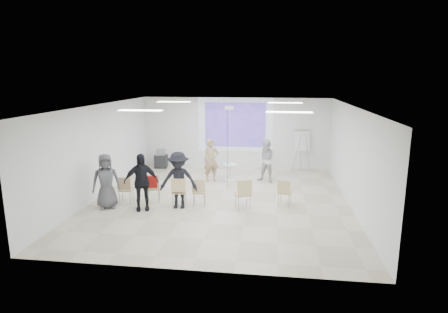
# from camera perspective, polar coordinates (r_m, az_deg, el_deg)

# --- Properties ---
(floor) EXTENTS (8.00, 9.00, 0.10)m
(floor) POSITION_cam_1_polar(r_m,az_deg,el_deg) (12.10, -0.49, -6.82)
(floor) COLOR beige
(floor) RESTS_ON ground
(ceiling) EXTENTS (8.00, 9.00, 0.10)m
(ceiling) POSITION_cam_1_polar(r_m,az_deg,el_deg) (11.47, -0.52, 7.98)
(ceiling) COLOR white
(ceiling) RESTS_ON wall_back
(wall_back) EXTENTS (8.00, 0.10, 3.00)m
(wall_back) POSITION_cam_1_polar(r_m,az_deg,el_deg) (16.14, 1.73, 3.65)
(wall_back) COLOR silver
(wall_back) RESTS_ON floor
(wall_left) EXTENTS (0.10, 9.00, 3.00)m
(wall_left) POSITION_cam_1_polar(r_m,az_deg,el_deg) (12.88, -18.65, 0.84)
(wall_left) COLOR silver
(wall_left) RESTS_ON floor
(wall_right) EXTENTS (0.10, 9.00, 3.00)m
(wall_right) POSITION_cam_1_polar(r_m,az_deg,el_deg) (11.84, 19.29, -0.16)
(wall_right) COLOR silver
(wall_right) RESTS_ON floor
(projection_halo) EXTENTS (3.20, 0.01, 2.30)m
(projection_halo) POSITION_cam_1_polar(r_m,az_deg,el_deg) (16.03, 1.72, 4.85)
(projection_halo) COLOR silver
(projection_halo) RESTS_ON wall_back
(projection_image) EXTENTS (2.60, 0.01, 1.90)m
(projection_image) POSITION_cam_1_polar(r_m,az_deg,el_deg) (16.01, 1.71, 4.85)
(projection_image) COLOR #4E33B0
(projection_image) RESTS_ON wall_back
(pedestal_table) EXTENTS (0.60, 0.60, 0.67)m
(pedestal_table) POSITION_cam_1_polar(r_m,az_deg,el_deg) (14.13, 0.89, -2.25)
(pedestal_table) COLOR white
(pedestal_table) RESTS_ON floor
(player_left) EXTENTS (0.80, 0.70, 1.82)m
(player_left) POSITION_cam_1_polar(r_m,az_deg,el_deg) (13.95, -1.97, -0.16)
(player_left) COLOR tan
(player_left) RESTS_ON floor
(player_right) EXTENTS (1.06, 0.97, 1.79)m
(player_right) POSITION_cam_1_polar(r_m,az_deg,el_deg) (13.95, 6.58, -0.30)
(player_right) COLOR silver
(player_right) RESTS_ON floor
(controller_left) EXTENTS (0.10, 0.14, 0.04)m
(controller_left) POSITION_cam_1_polar(r_m,az_deg,el_deg) (14.11, -1.09, 1.19)
(controller_left) COLOR white
(controller_left) RESTS_ON player_left
(controller_right) EXTENTS (0.08, 0.12, 0.04)m
(controller_right) POSITION_cam_1_polar(r_m,az_deg,el_deg) (14.13, 5.90, 1.18)
(controller_right) COLOR white
(controller_right) RESTS_ON player_right
(chair_far_left) EXTENTS (0.45, 0.48, 0.87)m
(chair_far_left) POSITION_cam_1_polar(r_m,az_deg,el_deg) (11.97, -14.82, -4.62)
(chair_far_left) COLOR tan
(chair_far_left) RESTS_ON floor
(chair_left_mid) EXTENTS (0.51, 0.54, 0.91)m
(chair_left_mid) POSITION_cam_1_polar(r_m,az_deg,el_deg) (11.87, -10.78, -4.46)
(chair_left_mid) COLOR tan
(chair_left_mid) RESTS_ON floor
(chair_left_inner) EXTENTS (0.47, 0.50, 0.91)m
(chair_left_inner) POSITION_cam_1_polar(r_m,az_deg,el_deg) (11.36, -6.88, -5.06)
(chair_left_inner) COLOR tan
(chair_left_inner) RESTS_ON floor
(chair_center) EXTENTS (0.44, 0.47, 0.86)m
(chair_center) POSITION_cam_1_polar(r_m,az_deg,el_deg) (11.40, -3.83, -5.12)
(chair_center) COLOR tan
(chair_center) RESTS_ON floor
(chair_right_inner) EXTENTS (0.57, 0.59, 0.94)m
(chair_right_inner) POSITION_cam_1_polar(r_m,az_deg,el_deg) (11.04, 2.98, -5.43)
(chair_right_inner) COLOR tan
(chair_right_inner) RESTS_ON floor
(chair_right_far) EXTENTS (0.47, 0.49, 0.81)m
(chair_right_far) POSITION_cam_1_polar(r_m,az_deg,el_deg) (11.55, 9.19, -5.14)
(chair_right_far) COLOR tan
(chair_right_far) RESTS_ON floor
(red_jacket) EXTENTS (0.40, 0.17, 0.37)m
(red_jacket) POSITION_cam_1_polar(r_m,az_deg,el_deg) (11.69, -11.11, -3.79)
(red_jacket) COLOR #AD1A15
(red_jacket) RESTS_ON chair_left_mid
(laptop) EXTENTS (0.36, 0.28, 0.03)m
(laptop) POSITION_cam_1_polar(r_m,az_deg,el_deg) (11.47, -6.79, -5.15)
(laptop) COLOR black
(laptop) RESTS_ON chair_left_inner
(audience_left) EXTENTS (1.29, 1.01, 1.95)m
(audience_left) POSITION_cam_1_polar(r_m,az_deg,el_deg) (11.20, -12.55, -3.20)
(audience_left) COLOR black
(audience_left) RESTS_ON floor
(audience_mid) EXTENTS (1.32, 0.81, 1.95)m
(audience_mid) POSITION_cam_1_polar(r_m,az_deg,el_deg) (11.17, -6.96, -3.04)
(audience_mid) COLOR black
(audience_mid) RESTS_ON floor
(audience_outer) EXTENTS (1.07, 0.92, 1.85)m
(audience_outer) POSITION_cam_1_polar(r_m,az_deg,el_deg) (11.65, -17.56, -3.14)
(audience_outer) COLOR #535257
(audience_outer) RESTS_ON floor
(flipchart_easel) EXTENTS (0.74, 0.57, 1.73)m
(flipchart_easel) POSITION_cam_1_polar(r_m,az_deg,el_deg) (15.78, 11.80, 2.38)
(flipchart_easel) COLOR gray
(flipchart_easel) RESTS_ON floor
(av_cart) EXTENTS (0.57, 0.47, 0.80)m
(av_cart) POSITION_cam_1_polar(r_m,az_deg,el_deg) (16.35, -9.56, -0.44)
(av_cart) COLOR black
(av_cart) RESTS_ON floor
(ceiling_projector) EXTENTS (0.30, 0.25, 3.00)m
(ceiling_projector) POSITION_cam_1_polar(r_m,az_deg,el_deg) (12.97, 0.84, 6.86)
(ceiling_projector) COLOR white
(ceiling_projector) RESTS_ON ceiling
(fluor_panel_nw) EXTENTS (1.20, 0.30, 0.02)m
(fluor_panel_nw) POSITION_cam_1_polar(r_m,az_deg,el_deg) (13.84, -7.67, 8.26)
(fluor_panel_nw) COLOR white
(fluor_panel_nw) RESTS_ON ceiling
(fluor_panel_ne) EXTENTS (1.20, 0.30, 0.02)m
(fluor_panel_ne) POSITION_cam_1_polar(r_m,az_deg,el_deg) (13.37, 9.30, 8.07)
(fluor_panel_ne) COLOR white
(fluor_panel_ne) RESTS_ON ceiling
(fluor_panel_sw) EXTENTS (1.20, 0.30, 0.02)m
(fluor_panel_sw) POSITION_cam_1_polar(r_m,az_deg,el_deg) (10.51, -12.63, 6.86)
(fluor_panel_sw) COLOR white
(fluor_panel_sw) RESTS_ON ceiling
(fluor_panel_se) EXTENTS (1.20, 0.30, 0.02)m
(fluor_panel_se) POSITION_cam_1_polar(r_m,az_deg,el_deg) (9.88, 9.88, 6.66)
(fluor_panel_se) COLOR white
(fluor_panel_se) RESTS_ON ceiling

